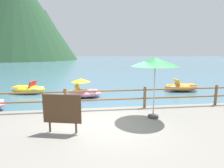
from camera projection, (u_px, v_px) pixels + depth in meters
The scene contains 9 objects.
ground_plane at pixel (91, 64), 45.61m from camera, with size 200.00×200.00×0.00m, color #477084.
promenade_dock at pixel (122, 165), 4.34m from camera, with size 28.00×8.00×0.40m, color gray.
dock_railing at pixel (106, 96), 7.87m from camera, with size 23.92×0.12×0.95m.
sign_board at pixel (62, 110), 5.52m from camera, with size 1.15×0.32×1.19m.
beach_umbrella at pixel (155, 63), 6.61m from camera, with size 1.70×1.70×2.24m.
pedal_boat_0 at pixel (83, 91), 11.79m from camera, with size 2.47×1.59×1.19m.
pedal_boat_1 at pixel (28, 89), 12.92m from camera, with size 2.60×1.74×0.87m.
pedal_boat_3 at pixel (182, 87), 13.62m from camera, with size 2.59×1.36×0.89m.
cliff_headland at pixel (23, 18), 69.82m from camera, with size 42.15×42.15×33.07m.
Camera 1 is at (-0.76, -6.09, 2.81)m, focal length 29.69 mm.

